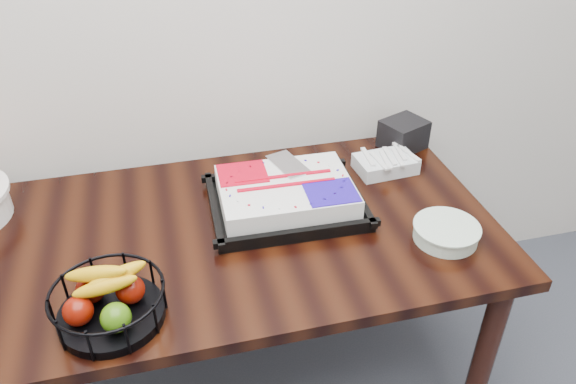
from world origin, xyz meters
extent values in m
cube|color=black|center=(0.00, 2.00, 0.73)|extent=(1.80, 0.90, 0.04)
cylinder|color=black|center=(0.82, 1.63, 0.35)|extent=(0.07, 0.07, 0.71)
cylinder|color=black|center=(0.82, 2.37, 0.35)|extent=(0.07, 0.07, 0.71)
cube|color=black|center=(0.27, 2.07, 0.76)|extent=(0.50, 0.39, 0.02)
cube|color=white|center=(0.27, 2.07, 0.81)|extent=(0.43, 0.33, 0.07)
cube|color=red|center=(0.14, 2.16, 0.85)|extent=(0.16, 0.14, 0.00)
cube|color=#220EA0|center=(0.39, 1.99, 0.85)|extent=(0.16, 0.14, 0.00)
cube|color=silver|center=(0.30, 2.18, 0.85)|extent=(0.13, 0.19, 0.00)
cylinder|color=black|center=(-0.28, 1.71, 0.76)|extent=(0.27, 0.27, 0.03)
torus|color=black|center=(-0.28, 1.71, 0.84)|extent=(0.29, 0.29, 0.01)
cylinder|color=white|center=(0.70, 1.79, 0.77)|extent=(0.19, 0.19, 0.04)
cylinder|color=white|center=(0.70, 1.79, 0.80)|extent=(0.20, 0.20, 0.01)
cube|color=silver|center=(0.67, 2.21, 0.78)|extent=(0.22, 0.15, 0.05)
cube|color=black|center=(0.80, 2.35, 0.81)|extent=(0.19, 0.18, 0.11)
camera|label=1|loc=(-0.09, 0.62, 1.83)|focal=35.00mm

